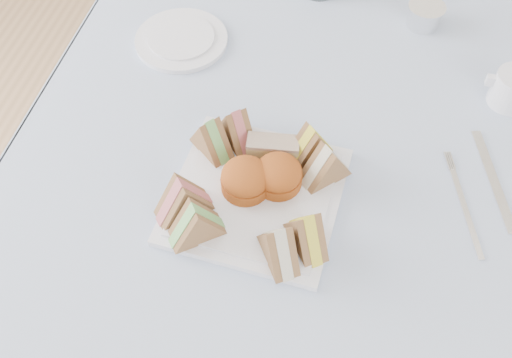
# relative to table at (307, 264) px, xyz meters

# --- Properties ---
(floor) EXTENTS (4.00, 4.00, 0.00)m
(floor) POSITION_rel_table_xyz_m (0.00, 0.00, -0.37)
(floor) COLOR #9E7751
(floor) RESTS_ON ground
(table) EXTENTS (0.90, 0.90, 0.74)m
(table) POSITION_rel_table_xyz_m (0.00, 0.00, 0.00)
(table) COLOR brown
(table) RESTS_ON floor
(tablecloth) EXTENTS (1.02, 1.02, 0.01)m
(tablecloth) POSITION_rel_table_xyz_m (0.00, 0.00, 0.37)
(tablecloth) COLOR #A8BCDB
(tablecloth) RESTS_ON table
(serving_plate) EXTENTS (0.27, 0.27, 0.01)m
(serving_plate) POSITION_rel_table_xyz_m (-0.09, -0.10, 0.38)
(serving_plate) COLOR silver
(serving_plate) RESTS_ON tablecloth
(sandwich_fl_a) EXTENTS (0.09, 0.09, 0.08)m
(sandwich_fl_a) POSITION_rel_table_xyz_m (-0.19, -0.15, 0.43)
(sandwich_fl_a) COLOR brown
(sandwich_fl_a) RESTS_ON serving_plate
(sandwich_fl_b) EXTENTS (0.09, 0.08, 0.07)m
(sandwich_fl_b) POSITION_rel_table_xyz_m (-0.16, -0.19, 0.42)
(sandwich_fl_b) COLOR brown
(sandwich_fl_b) RESTS_ON serving_plate
(sandwich_fr_a) EXTENTS (0.08, 0.09, 0.07)m
(sandwich_fr_a) POSITION_rel_table_xyz_m (-0.00, -0.17, 0.42)
(sandwich_fr_a) COLOR brown
(sandwich_fr_a) RESTS_ON serving_plate
(sandwich_fr_b) EXTENTS (0.08, 0.09, 0.07)m
(sandwich_fr_b) POSITION_rel_table_xyz_m (-0.04, -0.19, 0.42)
(sandwich_fr_b) COLOR brown
(sandwich_fr_b) RESTS_ON serving_plate
(sandwich_bl_a) EXTENTS (0.08, 0.08, 0.07)m
(sandwich_bl_a) POSITION_rel_table_xyz_m (-0.18, -0.03, 0.42)
(sandwich_bl_a) COLOR brown
(sandwich_bl_a) RESTS_ON serving_plate
(sandwich_bl_b) EXTENTS (0.08, 0.08, 0.07)m
(sandwich_bl_b) POSITION_rel_table_xyz_m (-0.14, -0.00, 0.42)
(sandwich_bl_b) COLOR brown
(sandwich_bl_b) RESTS_ON serving_plate
(sandwich_br_a) EXTENTS (0.08, 0.08, 0.07)m
(sandwich_br_a) POSITION_rel_table_xyz_m (0.00, -0.04, 0.42)
(sandwich_br_a) COLOR brown
(sandwich_br_a) RESTS_ON serving_plate
(sandwich_br_b) EXTENTS (0.08, 0.08, 0.07)m
(sandwich_br_b) POSITION_rel_table_xyz_m (-0.02, -0.01, 0.42)
(sandwich_br_b) COLOR brown
(sandwich_br_b) RESTS_ON serving_plate
(scone_left) EXTENTS (0.09, 0.09, 0.05)m
(scone_left) POSITION_rel_table_xyz_m (-0.11, -0.09, 0.41)
(scone_left) COLOR #954A18
(scone_left) RESTS_ON serving_plate
(scone_right) EXTENTS (0.09, 0.09, 0.05)m
(scone_right) POSITION_rel_table_xyz_m (-0.06, -0.07, 0.41)
(scone_right) COLOR #954A18
(scone_right) RESTS_ON serving_plate
(pastry_slice) EXTENTS (0.08, 0.04, 0.04)m
(pastry_slice) POSITION_rel_table_xyz_m (-0.08, -0.02, 0.41)
(pastry_slice) COLOR #CDBB77
(pastry_slice) RESTS_ON serving_plate
(side_plate) EXTENTS (0.19, 0.19, 0.01)m
(side_plate) POSITION_rel_table_xyz_m (-0.31, 0.21, 0.38)
(side_plate) COLOR silver
(side_plate) RESTS_ON tablecloth
(tea_strainer) EXTENTS (0.08, 0.08, 0.04)m
(tea_strainer) POSITION_rel_table_xyz_m (0.13, 0.36, 0.40)
(tea_strainer) COLOR silver
(tea_strainer) RESTS_ON tablecloth
(knife) EXTENTS (0.07, 0.19, 0.00)m
(knife) POSITION_rel_table_xyz_m (0.26, 0.02, 0.38)
(knife) COLOR silver
(knife) RESTS_ON tablecloth
(fork) EXTENTS (0.05, 0.16, 0.00)m
(fork) POSITION_rel_table_xyz_m (0.22, -0.06, 0.38)
(fork) COLOR silver
(fork) RESTS_ON tablecloth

